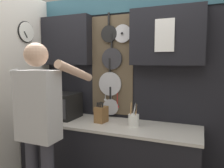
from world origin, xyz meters
The scene contains 7 objects.
base_cabinet_counter centered at (0.00, 0.00, 0.44)m, with size 2.05×0.62×0.89m.
back_wall_unit centered at (0.01, 0.28, 1.47)m, with size 2.62×0.22×2.39m.
side_wall centered at (-1.04, -0.40, 1.21)m, with size 0.07×1.60×2.39m.
microwave centered at (-0.67, 0.00, 1.04)m, with size 0.49×0.36×0.31m.
knife_block centered at (-0.07, 0.01, 0.98)m, with size 0.13×0.16×0.25m.
utensil_crock centered at (0.32, 0.01, 0.96)m, with size 0.12×0.12×0.26m.
person centered at (-0.39, -0.66, 1.05)m, with size 0.54×0.67×1.75m.
Camera 1 is at (0.99, -2.22, 1.57)m, focal length 35.00 mm.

